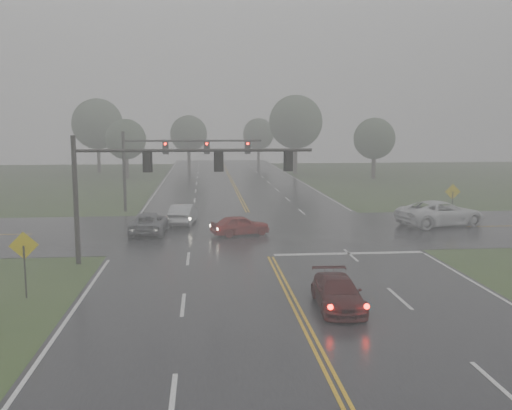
{
  "coord_description": "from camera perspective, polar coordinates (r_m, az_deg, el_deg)",
  "views": [
    {
      "loc": [
        -3.6,
        -16.4,
        7.24
      ],
      "look_at": [
        -0.61,
        16.0,
        2.63
      ],
      "focal_mm": 40.0,
      "sensor_mm": 36.0,
      "label": 1
    }
  ],
  "objects": [
    {
      "name": "sign_diamond_east",
      "position": [
        45.31,
        19.06,
        0.85
      ],
      "size": [
        1.17,
        0.1,
        2.82
      ],
      "rotation": [
        0.0,
        0.0,
        -0.02
      ],
      "color": "black",
      "rests_on": "ground"
    },
    {
      "name": "sign_diamond_west",
      "position": [
        25.69,
        -22.17,
        -4.5
      ],
      "size": [
        1.17,
        0.27,
        2.84
      ],
      "rotation": [
        0.0,
        0.0,
        0.19
      ],
      "color": "black",
      "rests_on": "ground"
    },
    {
      "name": "pickup_white",
      "position": [
        43.23,
        17.93,
        -1.97
      ],
      "size": [
        6.99,
        4.57,
        1.79
      ],
      "primitive_type": "imported",
      "rotation": [
        0.0,
        0.0,
        1.84
      ],
      "color": "silver",
      "rests_on": "ground"
    },
    {
      "name": "sedan_red",
      "position": [
        37.63,
        -1.58,
        -3.03
      ],
      "size": [
        4.16,
        2.66,
        1.32
      ],
      "primitive_type": "imported",
      "rotation": [
        0.0,
        0.0,
        1.88
      ],
      "color": "maroon",
      "rests_on": "ground"
    },
    {
      "name": "tree_ne_a",
      "position": [
        84.37,
        3.99,
        8.28
      ],
      "size": [
        7.86,
        7.86,
        11.55
      ],
      "color": "#2D231D",
      "rests_on": "ground"
    },
    {
      "name": "signal_gantry_near",
      "position": [
        30.12,
        -10.5,
        3.11
      ],
      "size": [
        12.45,
        0.29,
        6.69
      ],
      "color": "black",
      "rests_on": "ground"
    },
    {
      "name": "tree_n_far",
      "position": [
        104.9,
        0.25,
        7.12
      ],
      "size": [
        5.71,
        5.71,
        8.39
      ],
      "color": "#2D231D",
      "rests_on": "ground"
    },
    {
      "name": "tree_n_mid",
      "position": [
        93.04,
        -6.76,
        7.08
      ],
      "size": [
        5.94,
        5.94,
        8.73
      ],
      "color": "#2D231D",
      "rests_on": "ground"
    },
    {
      "name": "main_road",
      "position": [
        37.29,
        0.38,
        -3.13
      ],
      "size": [
        18.0,
        160.0,
        0.02
      ],
      "primitive_type": "cube",
      "color": "black",
      "rests_on": "ground"
    },
    {
      "name": "signal_gantry_far",
      "position": [
        48.37,
        -8.89,
        4.93
      ],
      "size": [
        11.61,
        0.34,
        6.68
      ],
      "color": "black",
      "rests_on": "ground"
    },
    {
      "name": "stop_bar",
      "position": [
        32.66,
        9.26,
        -4.85
      ],
      "size": [
        8.5,
        0.5,
        0.01
      ],
      "primitive_type": "cube",
      "color": "silver",
      "rests_on": "ground"
    },
    {
      "name": "ground",
      "position": [
        18.29,
        6.78,
        -15.31
      ],
      "size": [
        180.0,
        180.0,
        0.0
      ],
      "primitive_type": "plane",
      "color": "#2E461E",
      "rests_on": "ground"
    },
    {
      "name": "tree_e_near",
      "position": [
        78.3,
        11.75,
        6.52
      ],
      "size": [
        5.55,
        5.55,
        8.16
      ],
      "color": "#2D231D",
      "rests_on": "ground"
    },
    {
      "name": "tree_nw_a",
      "position": [
        78.93,
        -12.9,
        6.41
      ],
      "size": [
        5.44,
        5.44,
        7.99
      ],
      "color": "#2D231D",
      "rests_on": "ground"
    },
    {
      "name": "sedan_silver",
      "position": [
        42.16,
        -7.24,
        -1.89
      ],
      "size": [
        2.16,
        4.65,
        1.48
      ],
      "primitive_type": "imported",
      "rotation": [
        0.0,
        0.0,
        3.01
      ],
      "color": "#A9ACB1",
      "rests_on": "ground"
    },
    {
      "name": "car_grey",
      "position": [
        38.99,
        -10.6,
        -2.78
      ],
      "size": [
        2.48,
        4.99,
        1.36
      ],
      "primitive_type": "imported",
      "rotation": [
        0.0,
        0.0,
        3.1
      ],
      "color": "#55575D",
      "rests_on": "ground"
    },
    {
      "name": "cross_street",
      "position": [
        39.24,
        0.09,
        -2.57
      ],
      "size": [
        120.0,
        14.0,
        0.02
      ],
      "primitive_type": "cube",
      "color": "black",
      "rests_on": "ground"
    },
    {
      "name": "sedan_maroon",
      "position": [
        23.24,
        8.14,
        -10.17
      ],
      "size": [
        1.88,
        4.29,
        1.23
      ],
      "primitive_type": "imported",
      "rotation": [
        0.0,
        0.0,
        -0.04
      ],
      "color": "#390A0B",
      "rests_on": "ground"
    },
    {
      "name": "tree_nw_b",
      "position": [
        89.32,
        -15.57,
        7.82
      ],
      "size": [
        7.57,
        7.57,
        11.12
      ],
      "color": "#2D231D",
      "rests_on": "ground"
    }
  ]
}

